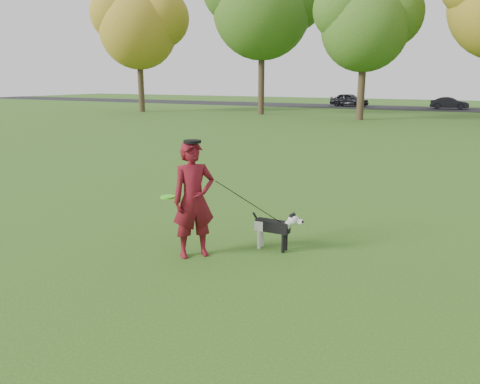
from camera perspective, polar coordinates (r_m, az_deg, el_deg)
The scene contains 8 objects.
ground at distance 7.72m, azimuth -0.68°, elevation -6.85°, with size 120.00×120.00×0.00m, color #285116.
road at distance 46.59m, azimuth 23.39°, elevation 9.27°, with size 120.00×7.00×0.02m, color black.
man at distance 7.18m, azimuth -5.67°, elevation -0.94°, with size 0.66×0.43×1.81m, color #600D0E.
dog at distance 7.53m, azimuth 4.47°, elevation -4.12°, with size 0.89×0.18×0.67m.
car_left at distance 47.92m, azimuth 13.19°, elevation 10.88°, with size 1.49×3.71×1.27m, color black.
car_mid at distance 46.52m, azimuth 24.19°, elevation 9.86°, with size 1.12×3.21×1.06m, color black.
man_held_items at distance 7.13m, azimuth 1.29°, elevation -1.38°, with size 1.69×1.03×1.37m.
tree_row at distance 33.14m, azimuth 20.03°, elevation 21.06°, with size 51.74×8.86×12.01m.
Camera 1 is at (3.40, -6.38, 2.71)m, focal length 35.00 mm.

